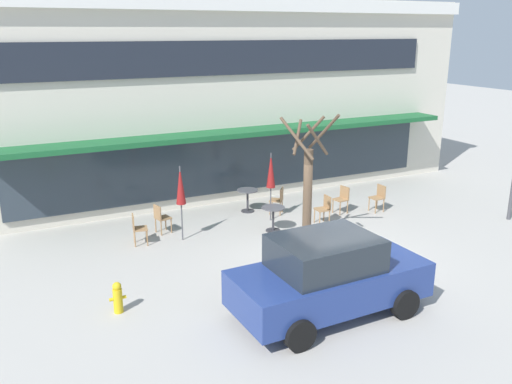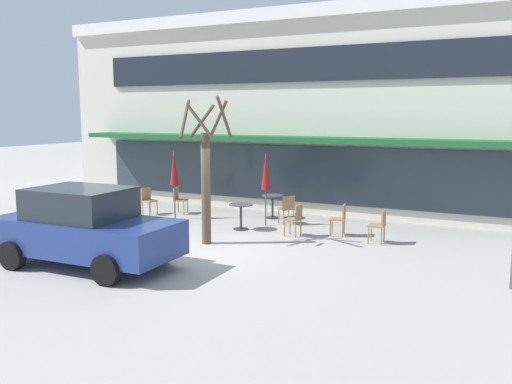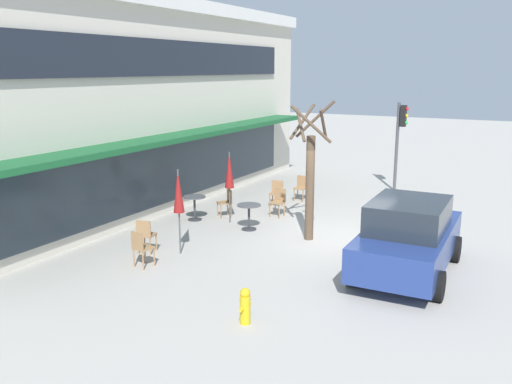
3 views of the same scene
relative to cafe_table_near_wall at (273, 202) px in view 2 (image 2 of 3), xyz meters
The scene contains 15 objects.
ground_plane 4.77m from the cafe_table_near_wall, 87.53° to the right, with size 80.00×80.00×0.00m, color #ADA8A0.
building_facade 5.99m from the cafe_table_near_wall, 87.76° to the left, with size 19.07×9.10×6.89m.
cafe_table_near_wall is the anchor object (origin of this frame).
cafe_table_streetside 2.01m from the cafe_table_near_wall, 92.90° to the right, with size 0.70×0.70×0.76m.
patio_umbrella_green_folded 1.60m from the cafe_table_near_wall, 75.85° to the right, with size 0.28×0.28×2.20m.
patio_umbrella_cream_folded 3.35m from the cafe_table_near_wall, 152.06° to the right, with size 0.28×0.28×2.20m.
cafe_chair_0 2.68m from the cafe_table_near_wall, 51.79° to the right, with size 0.42×0.42×0.89m.
cafe_chair_1 4.38m from the cafe_table_near_wall, 25.65° to the right, with size 0.41×0.41×0.89m.
cafe_chair_2 3.26m from the cafe_table_near_wall, 167.80° to the right, with size 0.48×0.48×0.89m.
cafe_chair_3 3.14m from the cafe_table_near_wall, 28.56° to the right, with size 0.46×0.46×0.89m.
cafe_chair_4 4.23m from the cafe_table_near_wall, 162.69° to the right, with size 0.47×0.47×0.89m.
cafe_chair_5 1.05m from the cafe_table_near_wall, 39.92° to the right, with size 0.56×0.56×0.89m.
parked_sedan 7.06m from the cafe_table_near_wall, 101.52° to the right, with size 4.24×2.10×1.76m.
street_tree 4.11m from the cafe_table_near_wall, 91.51° to the right, with size 1.37×1.35×3.82m.
fire_hydrant 7.28m from the cafe_table_near_wall, 137.94° to the right, with size 0.36×0.20×0.71m.
Camera 2 is at (7.01, -11.02, 3.40)m, focal length 38.00 mm.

